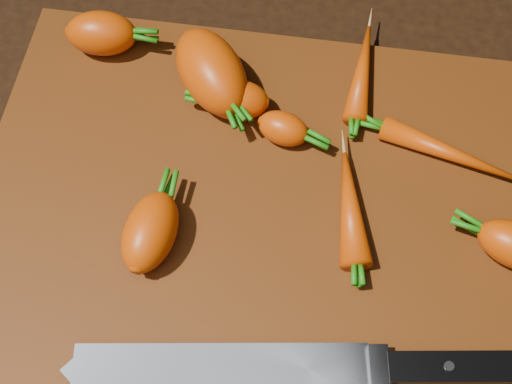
# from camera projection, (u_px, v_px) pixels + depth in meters

# --- Properties ---
(ground) EXTENTS (2.00, 2.00, 0.01)m
(ground) POSITION_uv_depth(u_px,v_px,m) (254.00, 220.00, 0.64)
(ground) COLOR black
(cutting_board) EXTENTS (0.50, 0.40, 0.01)m
(cutting_board) POSITION_uv_depth(u_px,v_px,m) (254.00, 215.00, 0.63)
(cutting_board) COLOR #4D2309
(cutting_board) RESTS_ON ground
(carrot_0) EXTENTS (0.07, 0.05, 0.04)m
(carrot_0) POSITION_uv_depth(u_px,v_px,m) (101.00, 33.00, 0.69)
(carrot_0) COLOR #CF4001
(carrot_0) RESTS_ON cutting_board
(carrot_1) EXTENTS (0.10, 0.11, 0.06)m
(carrot_1) POSITION_uv_depth(u_px,v_px,m) (211.00, 72.00, 0.66)
(carrot_1) COLOR #CF4001
(carrot_1) RESTS_ON cutting_board
(carrot_2) EXTENTS (0.05, 0.08, 0.04)m
(carrot_2) POSITION_uv_depth(u_px,v_px,m) (150.00, 232.00, 0.59)
(carrot_2) COLOR #CF4001
(carrot_2) RESTS_ON cutting_board
(carrot_3) EXTENTS (0.06, 0.04, 0.04)m
(carrot_3) POSITION_uv_depth(u_px,v_px,m) (236.00, 100.00, 0.66)
(carrot_3) COLOR #CF4001
(carrot_3) RESTS_ON cutting_board
(carrot_4) EXTENTS (0.05, 0.04, 0.03)m
(carrot_4) POSITION_uv_depth(u_px,v_px,m) (283.00, 128.00, 0.65)
(carrot_4) COLOR #CF4001
(carrot_4) RESTS_ON cutting_board
(carrot_6) EXTENTS (0.03, 0.11, 0.02)m
(carrot_6) POSITION_uv_depth(u_px,v_px,m) (362.00, 72.00, 0.68)
(carrot_6) COLOR #CF4001
(carrot_6) RESTS_ON cutting_board
(carrot_7) EXTENTS (0.13, 0.06, 0.02)m
(carrot_7) POSITION_uv_depth(u_px,v_px,m) (449.00, 153.00, 0.64)
(carrot_7) COLOR #CF4001
(carrot_7) RESTS_ON cutting_board
(carrot_8) EXTENTS (0.05, 0.11, 0.03)m
(carrot_8) POSITION_uv_depth(u_px,v_px,m) (350.00, 207.00, 0.61)
(carrot_8) COLOR #CF4001
(carrot_8) RESTS_ON cutting_board
(knife) EXTENTS (0.38, 0.09, 0.02)m
(knife) POSITION_uv_depth(u_px,v_px,m) (250.00, 370.00, 0.55)
(knife) COLOR gray
(knife) RESTS_ON cutting_board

